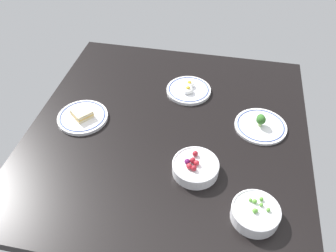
{
  "coord_description": "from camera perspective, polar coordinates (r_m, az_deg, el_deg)",
  "views": [
    {
      "loc": [
        -97.36,
        -19.49,
        102.35
      ],
      "look_at": [
        0.0,
        0.0,
        6.0
      ],
      "focal_mm": 37.02,
      "sensor_mm": 36.0,
      "label": 1
    }
  ],
  "objects": [
    {
      "name": "plate_eggs",
      "position": [
        1.58,
        3.41,
        5.98
      ],
      "size": [
        20.05,
        20.05,
        4.87
      ],
      "color": "silver",
      "rests_on": "dining_table"
    },
    {
      "name": "bowl_berries",
      "position": [
        1.24,
        4.54,
        -6.75
      ],
      "size": [
        16.75,
        16.75,
        6.18
      ],
      "color": "silver",
      "rests_on": "dining_table"
    },
    {
      "name": "plate_broccoli",
      "position": [
        1.45,
        15.0,
        0.16
      ],
      "size": [
        20.98,
        20.98,
        6.19
      ],
      "color": "silver",
      "rests_on": "dining_table"
    },
    {
      "name": "bowl_peas",
      "position": [
        1.16,
        14.18,
        -13.72
      ],
      "size": [
        15.55,
        15.55,
        6.08
      ],
      "color": "silver",
      "rests_on": "dining_table"
    },
    {
      "name": "dining_table",
      "position": [
        1.41,
        0.0,
        -1.17
      ],
      "size": [
        116.66,
        111.13,
        4.0
      ],
      "primitive_type": "cube",
      "color": "black",
      "rests_on": "ground"
    },
    {
      "name": "plate_sandwich",
      "position": [
        1.48,
        -13.89,
        1.56
      ],
      "size": [
        20.82,
        20.82,
        4.64
      ],
      "color": "silver",
      "rests_on": "dining_table"
    }
  ]
}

